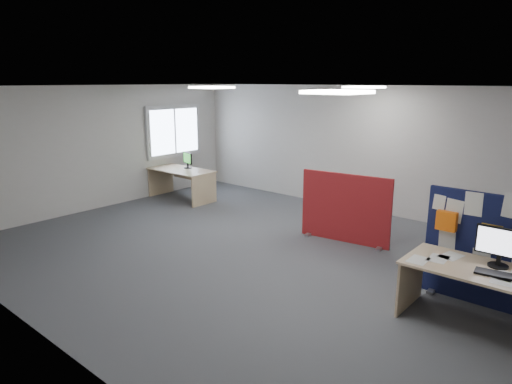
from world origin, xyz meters
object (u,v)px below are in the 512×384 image
Objects in this scene: main_desk at (493,284)px; office_chair at (350,205)px; navy_divider at (496,252)px; monitor_second at (188,160)px; monitor_main at (501,245)px; red_divider at (345,209)px; second_desk at (183,176)px.

main_desk is 3.47m from office_chair.
navy_divider is 0.63m from main_desk.
monitor_main is at bearing 3.22° from monitor_second.
red_divider is 4.51m from monitor_second.
main_desk is 0.44m from monitor_main.
navy_divider is 7.24m from monitor_second.
monitor_second reaches higher than office_chair.
monitor_second is at bearing 165.67° from main_desk.
monitor_second is at bearing 168.60° from red_divider.
main_desk is at bearing -77.90° from navy_divider.
red_divider is 4.50m from second_desk.
navy_divider is 4.26× the size of monitor_second.
main_desk is 3.17m from red_divider.
red_divider reaches higher than monitor_second.
main_desk and second_desk have the same top height.
navy_divider reaches higher than main_desk.
monitor_second reaches higher than main_desk.
monitor_second is (-7.25, 1.85, 0.38)m from main_desk.
monitor_main is 0.32× the size of second_desk.
monitor_second is (-4.48, 0.31, 0.34)m from red_divider.
office_chair is at bearing 17.60° from monitor_second.
monitor_main is 0.33× the size of red_divider.
office_chair reaches higher than main_desk.
navy_divider reaches higher than red_divider.
second_desk is at bearing 171.25° from navy_divider.
monitor_second is at bearing 85.69° from second_desk.
red_divider is 1.64× the size of office_chair.
monitor_second is (-7.25, 1.71, -0.04)m from monitor_main.
office_chair is (-2.75, 1.35, -0.18)m from navy_divider.
office_chair is at bearing 146.08° from main_desk.
monitor_second is 0.42× the size of office_chair.
navy_divider reaches higher than monitor_main.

